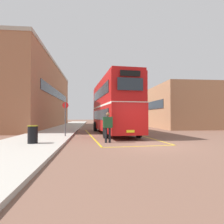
% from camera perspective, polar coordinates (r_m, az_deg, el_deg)
% --- Properties ---
extents(ground_plane, '(135.60, 135.60, 0.00)m').
position_cam_1_polar(ground_plane, '(25.00, 1.09, -4.84)').
color(ground_plane, brown).
extents(sidewalk_left, '(4.00, 57.60, 0.14)m').
position_cam_1_polar(sidewalk_left, '(27.43, -13.18, -4.35)').
color(sidewalk_left, '#B2ADA3').
rests_on(sidewalk_left, ground).
extents(brick_building_left, '(6.70, 25.31, 9.09)m').
position_cam_1_polar(brick_building_left, '(30.93, -21.59, 4.38)').
color(brick_building_left, '#9E6647').
rests_on(brick_building_left, ground).
extents(depot_building_right, '(8.71, 17.16, 5.64)m').
position_cam_1_polar(depot_building_right, '(31.93, 17.86, 1.06)').
color(depot_building_right, '#AD7A56').
rests_on(depot_building_right, ground).
extents(double_decker_bus, '(3.48, 10.95, 4.75)m').
position_cam_1_polar(double_decker_bus, '(17.66, 0.33, 1.82)').
color(double_decker_bus, black).
rests_on(double_decker_bus, ground).
extents(single_deck_bus, '(3.28, 8.29, 3.02)m').
position_cam_1_polar(single_deck_bus, '(36.75, 3.08, -1.14)').
color(single_deck_bus, black).
rests_on(single_deck_bus, ground).
extents(pedestrian_boarding, '(0.60, 0.28, 1.80)m').
position_cam_1_polar(pedestrian_boarding, '(11.75, -1.22, -3.74)').
color(pedestrian_boarding, black).
rests_on(pedestrian_boarding, ground).
extents(litter_bin, '(0.55, 0.55, 0.94)m').
position_cam_1_polar(litter_bin, '(11.31, -21.94, -6.01)').
color(litter_bin, black).
rests_on(litter_bin, sidewalk_left).
extents(bus_stop_sign, '(0.44, 0.08, 2.45)m').
position_cam_1_polar(bus_stop_sign, '(14.62, -13.32, -1.00)').
color(bus_stop_sign, '#4C4C51').
rests_on(bus_stop_sign, sidewalk_left).
extents(bay_marking_yellow, '(5.32, 13.15, 0.01)m').
position_cam_1_polar(bay_marking_yellow, '(15.78, 1.41, -6.94)').
color(bay_marking_yellow, gold).
rests_on(bay_marking_yellow, ground).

